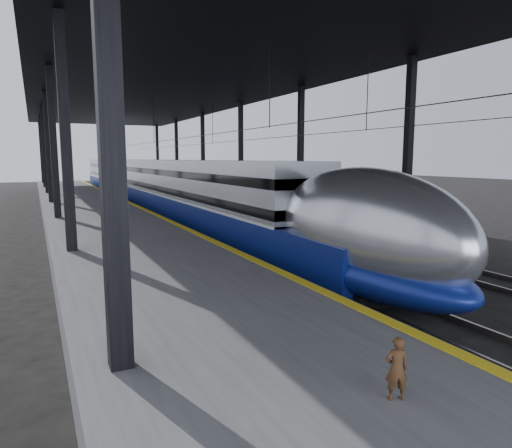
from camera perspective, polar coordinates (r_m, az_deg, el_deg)
ground at (r=14.38m, az=3.79°, el=-8.78°), size 160.00×160.00×0.00m
platform at (r=32.33m, az=-19.78°, el=1.15°), size 6.00×80.00×1.00m
yellow_strip at (r=32.68m, az=-14.94°, el=2.32°), size 0.30×80.00×0.01m
rails at (r=34.14m, az=-6.29°, el=1.22°), size 6.52×80.00×0.16m
canopy at (r=33.48m, az=-10.91°, el=16.50°), size 18.00×75.00×9.47m
tgv_train at (r=39.42m, az=-12.92°, el=4.67°), size 2.85×65.20×4.09m
second_train at (r=50.25m, az=-9.91°, el=5.54°), size 2.82×56.05×3.89m
child at (r=6.60m, az=17.16°, el=-16.87°), size 0.37×0.31×0.88m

